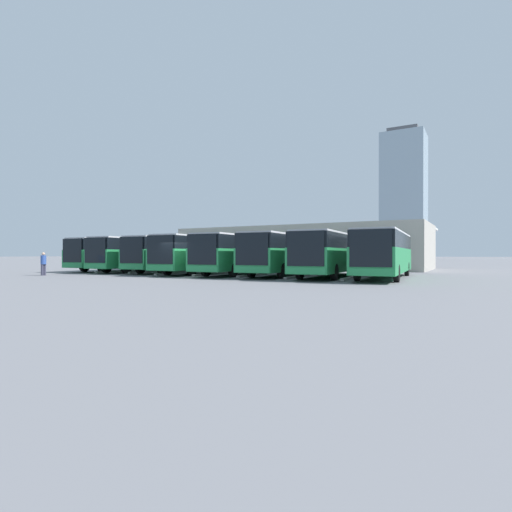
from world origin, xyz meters
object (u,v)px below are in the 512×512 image
(bus_1, at_px, (332,253))
(bus_3, at_px, (243,253))
(bus_2, at_px, (286,253))
(bus_7, at_px, (123,253))
(pedestrian, at_px, (43,263))
(bus_5, at_px, (178,253))
(bus_4, at_px, (206,253))
(bus_6, at_px, (146,253))
(bus_0, at_px, (385,253))

(bus_1, xyz_separation_m, bus_3, (7.48, 0.16, 0.00))
(bus_2, xyz_separation_m, bus_3, (3.74, 0.28, 0.00))
(bus_7, bearing_deg, pedestrian, 97.69)
(bus_7, bearing_deg, bus_5, 173.98)
(bus_7, height_order, pedestrian, bus_7)
(bus_4, xyz_separation_m, pedestrian, (9.10, 8.90, -0.80))
(bus_2, xyz_separation_m, bus_6, (14.97, -0.10, 0.00))
(bus_3, bearing_deg, bus_7, -8.15)
(bus_0, xyz_separation_m, bus_6, (22.45, -0.03, 0.00))
(bus_0, bearing_deg, bus_7, -5.79)
(bus_0, height_order, bus_7, same)
(bus_1, xyz_separation_m, bus_7, (22.45, -0.82, 0.00))
(bus_2, height_order, bus_4, same)
(bus_3, distance_m, bus_6, 11.23)
(bus_3, height_order, bus_6, same)
(bus_1, bearing_deg, bus_4, -3.44)
(pedestrian, bearing_deg, bus_7, 4.67)
(bus_0, xyz_separation_m, pedestrian, (24.07, 9.28, -0.80))
(bus_5, height_order, pedestrian, bus_5)
(bus_1, distance_m, bus_4, 11.23)
(bus_7, xyz_separation_m, pedestrian, (-2.12, 9.92, -0.80))
(bus_0, bearing_deg, bus_3, -2.64)
(bus_0, bearing_deg, bus_6, -4.49)
(bus_5, distance_m, pedestrian, 11.12)
(bus_1, xyz_separation_m, bus_2, (3.74, -0.12, 0.00))
(bus_3, height_order, bus_5, same)
(bus_1, distance_m, bus_2, 3.74)
(bus_2, relative_size, pedestrian, 7.01)
(bus_4, relative_size, pedestrian, 7.01)
(bus_3, relative_size, bus_6, 1.00)
(bus_1, height_order, bus_4, same)
(bus_2, distance_m, bus_6, 14.97)
(bus_1, bearing_deg, bus_5, -6.74)
(bus_2, relative_size, bus_5, 1.00)
(bus_3, distance_m, bus_4, 3.74)
(bus_7, bearing_deg, bus_0, 174.21)
(bus_2, relative_size, bus_6, 1.00)
(bus_6, bearing_deg, bus_4, 172.46)
(bus_3, bearing_deg, bus_4, -3.93)
(bus_0, height_order, bus_2, same)
(bus_4, distance_m, bus_7, 11.27)
(bus_2, distance_m, pedestrian, 18.99)
(bus_0, distance_m, bus_6, 22.45)
(bus_0, height_order, bus_1, same)
(bus_0, bearing_deg, bus_5, -5.70)
(bus_3, xyz_separation_m, bus_5, (7.48, -0.77, 0.00))
(bus_2, bearing_deg, bus_0, 176.12)
(bus_0, distance_m, bus_2, 7.48)
(bus_4, bearing_deg, bus_6, -7.54)
(bus_5, bearing_deg, bus_7, -6.02)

